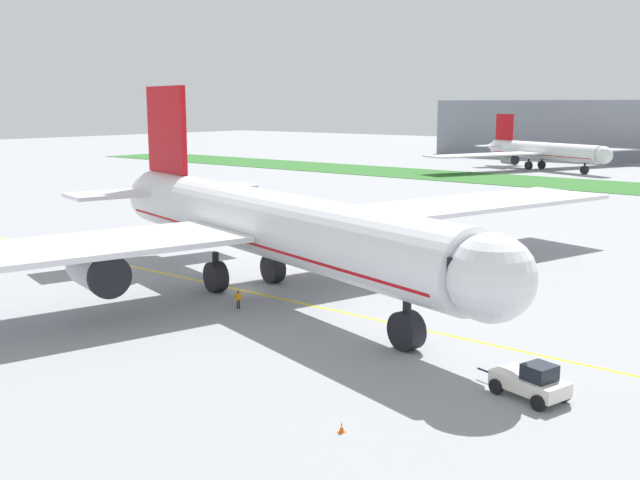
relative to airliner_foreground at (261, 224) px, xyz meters
name	(u,v)px	position (x,y,z in m)	size (l,w,h in m)	color
ground_plane	(243,290)	(-2.14, -0.25, -6.36)	(600.00, 600.00, 0.00)	gray
apron_taxi_line	(242,290)	(-2.14, -0.37, -6.36)	(280.00, 0.36, 0.01)	yellow
grass_median_strip	(625,188)	(-2.14, 109.28, -6.31)	(320.00, 24.00, 0.10)	#2D6628
airliner_foreground	(261,224)	(0.00, 0.00, 0.00)	(57.34, 92.63, 18.73)	white
pushback_tug	(531,382)	(28.99, -7.92, -5.36)	(6.25, 3.48, 2.19)	white
ground_crew_wingwalker_port	(238,298)	(2.09, -5.07, -5.40)	(0.33, 0.54, 1.58)	black
ground_crew_marshaller_front	(272,265)	(-4.14, 5.84, -5.33)	(0.53, 0.44, 1.70)	black
traffic_cone_near_nose	(342,427)	(23.26, -18.52, -6.08)	(0.36, 0.36, 0.58)	#F2590C
service_truck_baggage_loader	(161,196)	(-55.30, 33.38, -4.85)	(6.42, 4.34, 2.74)	black
parked_airliner_far_left	(542,151)	(-32.62, 139.37, -1.56)	(41.09, 66.65, 14.14)	white
terminal_building	(636,131)	(-23.67, 187.39, 2.64)	(124.88, 20.00, 18.00)	gray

